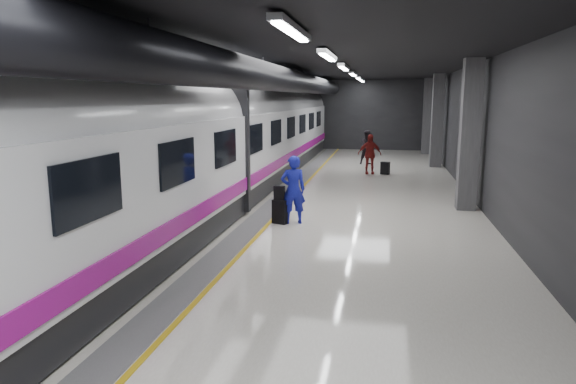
{
  "coord_description": "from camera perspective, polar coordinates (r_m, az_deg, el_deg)",
  "views": [
    {
      "loc": [
        2.06,
        -14.1,
        3.36
      ],
      "look_at": [
        -0.15,
        -2.35,
        1.16
      ],
      "focal_mm": 32.0,
      "sensor_mm": 36.0,
      "label": 1
    }
  ],
  "objects": [
    {
      "name": "platform_hall",
      "position": [
        15.24,
        1.84,
        11.1
      ],
      "size": [
        10.02,
        40.02,
        4.51
      ],
      "color": "black",
      "rests_on": "ground"
    },
    {
      "name": "ground",
      "position": [
        14.64,
        2.3,
        -2.84
      ],
      "size": [
        40.0,
        40.0,
        0.0
      ],
      "primitive_type": "plane",
      "color": "white",
      "rests_on": "ground"
    },
    {
      "name": "traveler_main",
      "position": [
        13.78,
        0.57,
        0.26
      ],
      "size": [
        0.78,
        0.65,
        1.85
      ],
      "primitive_type": "imported",
      "rotation": [
        0.0,
        0.0,
        3.49
      ],
      "color": "#181AB6",
      "rests_on": "ground"
    },
    {
      "name": "train",
      "position": [
        15.12,
        -9.97,
        5.39
      ],
      "size": [
        3.05,
        38.0,
        4.05
      ],
      "color": "black",
      "rests_on": "ground"
    },
    {
      "name": "traveler_far_b",
      "position": [
        23.18,
        9.05,
        4.18
      ],
      "size": [
        1.09,
        0.59,
        1.77
      ],
      "primitive_type": "imported",
      "rotation": [
        0.0,
        0.0,
        0.16
      ],
      "color": "maroon",
      "rests_on": "ground"
    },
    {
      "name": "suitcase_far",
      "position": [
        23.23,
        10.74,
        2.63
      ],
      "size": [
        0.43,
        0.34,
        0.56
      ],
      "primitive_type": "cube",
      "rotation": [
        0.0,
        0.0,
        -0.28
      ],
      "color": "black",
      "rests_on": "ground"
    },
    {
      "name": "shoulder_bag",
      "position": [
        13.77,
        -0.96,
        -0.09
      ],
      "size": [
        0.3,
        0.18,
        0.38
      ],
      "primitive_type": "cube",
      "rotation": [
        0.0,
        0.0,
        -0.1
      ],
      "color": "black",
      "rests_on": "suitcase_main"
    },
    {
      "name": "suitcase_main",
      "position": [
        13.87,
        -0.86,
        -2.19
      ],
      "size": [
        0.46,
        0.37,
        0.65
      ],
      "primitive_type": "cube",
      "rotation": [
        0.0,
        0.0,
        -0.34
      ],
      "color": "black",
      "rests_on": "ground"
    },
    {
      "name": "traveler_far_a",
      "position": [
        26.41,
        8.86,
        4.91
      ],
      "size": [
        1.05,
        0.95,
        1.75
      ],
      "primitive_type": "imported",
      "rotation": [
        0.0,
        0.0,
        0.43
      ],
      "color": "black",
      "rests_on": "ground"
    }
  ]
}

